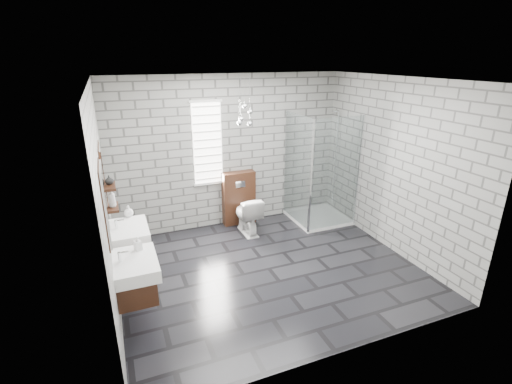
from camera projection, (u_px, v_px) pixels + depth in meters
floor at (269, 269)px, 5.51m from camera, size 4.20×3.60×0.02m
ceiling at (272, 79)px, 4.56m from camera, size 4.20×3.60×0.02m
wall_back at (229, 152)px, 6.61m from camera, size 4.20×0.02×2.70m
wall_front at (349, 241)px, 3.46m from camera, size 4.20×0.02×2.70m
wall_left at (104, 205)px, 4.30m from camera, size 0.02×3.60×2.70m
wall_right at (394, 167)px, 5.77m from camera, size 0.02×3.60×2.70m
vanity_left at (132, 267)px, 4.13m from camera, size 0.47×0.70×1.57m
vanity_right at (127, 234)px, 4.91m from camera, size 0.47×0.70×1.57m
shelf_lower at (112, 208)px, 4.30m from camera, size 0.14×0.30×0.03m
shelf_upper at (109, 187)px, 4.21m from camera, size 0.14×0.30×0.03m
window at (207, 144)px, 6.38m from camera, size 0.56×0.05×1.48m
cistern_panel at (239, 198)px, 6.85m from camera, size 0.60×0.20×1.00m
flush_plate at (240, 184)px, 6.66m from camera, size 0.18×0.01×0.12m
shower_enclosure at (318, 197)px, 6.88m from camera, size 1.00×1.00×2.03m
pendant_cluster at (245, 116)px, 6.04m from camera, size 0.28×0.18×0.82m
toilet at (247, 215)px, 6.52m from camera, size 0.40×0.68×0.69m
soap_bottle_a at (138, 243)px, 4.29m from camera, size 0.10×0.10×0.17m
soap_bottle_b at (129, 211)px, 5.19m from camera, size 0.14×0.14×0.16m
soap_bottle_c at (112, 198)px, 4.25m from camera, size 0.10×0.10×0.22m
vase at (109, 180)px, 4.22m from camera, size 0.11×0.11×0.10m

